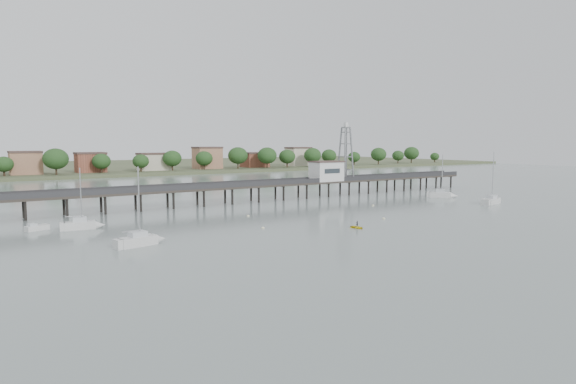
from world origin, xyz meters
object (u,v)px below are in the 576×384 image
(sailboat_a, at_px, (144,240))
(white_tender, at_px, (36,228))
(sailboat_e, at_px, (444,195))
(pier, at_px, (242,187))
(yellow_dinghy, at_px, (357,228))
(sailboat_d, at_px, (493,201))
(sailboat_b, at_px, (85,225))
(lattice_tower, at_px, (346,154))

(sailboat_a, relative_size, white_tender, 3.01)
(sailboat_e, relative_size, white_tender, 3.09)
(pier, relative_size, yellow_dinghy, 59.28)
(sailboat_d, relative_size, yellow_dinghy, 4.99)
(pier, distance_m, sailboat_b, 41.54)
(lattice_tower, height_order, sailboat_b, lattice_tower)
(pier, bearing_deg, sailboat_b, -155.76)
(lattice_tower, relative_size, sailboat_b, 1.48)
(sailboat_b, xyz_separation_m, white_tender, (-6.89, 2.85, -0.24))
(sailboat_a, xyz_separation_m, white_tender, (-11.33, 20.41, -0.23))
(sailboat_a, relative_size, sailboat_b, 1.09)
(sailboat_e, xyz_separation_m, sailboat_a, (-82.21, -15.70, 0.00))
(lattice_tower, height_order, sailboat_d, lattice_tower)
(white_tender, height_order, yellow_dinghy, yellow_dinghy)
(sailboat_a, xyz_separation_m, yellow_dinghy, (33.41, -6.17, -0.65))
(pier, relative_size, sailboat_b, 14.31)
(lattice_tower, relative_size, white_tender, 4.10)
(sailboat_d, xyz_separation_m, yellow_dinghy, (-48.18, -7.38, -0.65))
(yellow_dinghy, bearing_deg, sailboat_d, 0.61)
(sailboat_e, xyz_separation_m, white_tender, (-93.54, 4.71, -0.23))
(sailboat_d, relative_size, sailboat_e, 1.08)
(sailboat_b, distance_m, yellow_dinghy, 44.68)
(sailboat_e, bearing_deg, white_tender, -132.95)
(lattice_tower, relative_size, sailboat_a, 1.36)
(sailboat_b, bearing_deg, sailboat_a, -68.20)
(sailboat_d, xyz_separation_m, white_tender, (-92.91, 19.20, -0.23))
(lattice_tower, bearing_deg, sailboat_e, -47.34)
(lattice_tower, distance_m, yellow_dinghy, 52.63)
(sailboat_a, height_order, white_tender, sailboat_a)
(sailboat_d, distance_m, sailboat_a, 81.59)
(lattice_tower, height_order, sailboat_a, lattice_tower)
(sailboat_e, relative_size, yellow_dinghy, 4.62)
(sailboat_e, height_order, sailboat_a, sailboat_e)
(pier, bearing_deg, yellow_dinghy, -89.89)
(sailboat_a, height_order, yellow_dinghy, sailboat_a)
(sailboat_e, distance_m, sailboat_a, 83.70)
(pier, height_order, sailboat_a, sailboat_a)
(pier, bearing_deg, lattice_tower, 0.00)
(pier, xyz_separation_m, sailboat_d, (48.25, -33.35, -3.15))
(white_tender, bearing_deg, sailboat_e, -24.71)
(pier, distance_m, white_tender, 46.97)
(white_tender, distance_m, yellow_dinghy, 52.04)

